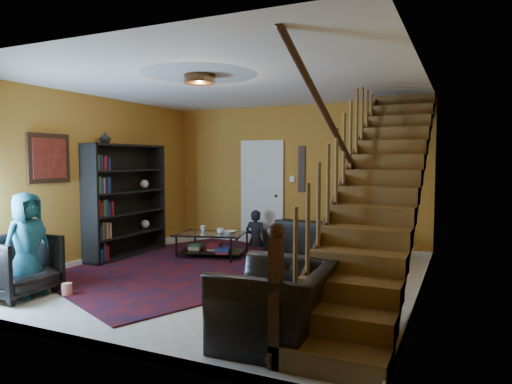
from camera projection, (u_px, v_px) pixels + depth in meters
floor at (230, 278)px, 6.66m from camera, size 5.50×5.50×0.00m
room at (200, 251)px, 8.42m from camera, size 5.50×5.50×5.50m
staircase at (380, 186)px, 5.67m from camera, size 0.95×5.02×3.18m
bookshelf at (127, 203)px, 8.14m from camera, size 0.35×1.80×2.00m
door at (262, 194)px, 9.35m from camera, size 0.82×0.05×2.05m
framed_picture at (49, 158)px, 6.79m from camera, size 0.04×0.74×0.74m
wall_hanging at (302, 169)px, 8.96m from camera, size 0.14×0.03×0.90m
ceiling_fixture at (199, 79)px, 5.74m from camera, size 0.40×0.40×0.10m
rug at (186, 266)px, 7.38m from camera, size 4.97×5.24×0.02m
sofa at (324, 237)px, 8.41m from camera, size 2.22×1.06×0.63m
armchair_left at (16, 266)px, 5.77m from camera, size 0.85×0.83×0.77m
armchair_right at (276, 304)px, 4.29m from camera, size 1.06×1.19×0.74m
person_adult_a at (256, 240)px, 9.06m from camera, size 0.46×0.32×1.19m
person_adult_b at (366, 250)px, 8.15m from camera, size 0.57×0.46×1.13m
person_child at (27, 244)px, 5.78m from camera, size 0.47×0.68×1.32m
coffee_table at (212, 244)px, 8.05m from camera, size 1.28×0.95×0.44m
cup_a at (220, 231)px, 7.97m from camera, size 0.14×0.14×0.10m
cup_b at (203, 228)px, 8.28m from camera, size 0.13×0.13×0.10m
bowl at (230, 232)px, 7.96m from camera, size 0.27×0.27×0.05m
vase at (105, 138)px, 7.61m from camera, size 0.18×0.18×0.19m
popcorn_bucket at (67, 289)px, 5.77m from camera, size 0.16×0.16×0.15m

